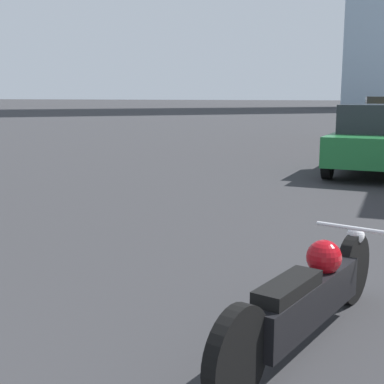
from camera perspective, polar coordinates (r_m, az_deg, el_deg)
name	(u,v)px	position (r m, az deg, el deg)	size (l,w,h in m)	color
motorcycle	(308,295)	(4.23, 12.30, -10.74)	(0.90, 2.62, 0.75)	black
parked_car_green	(374,139)	(13.54, 18.85, 5.33)	(2.03, 4.17, 1.66)	#1E6B33
parked_car_yellow	(384,118)	(25.07, 19.84, 7.47)	(2.31, 4.24, 1.81)	gold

